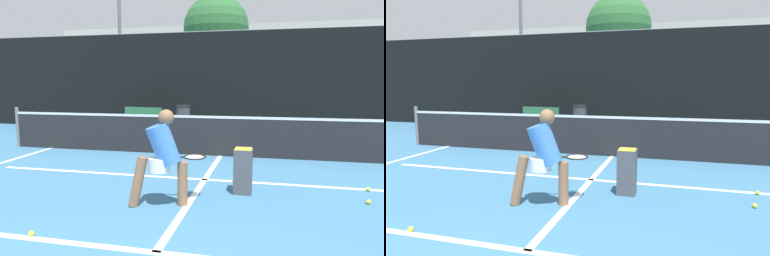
% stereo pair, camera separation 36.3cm
% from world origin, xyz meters
% --- Properties ---
extents(court_baseline_near, '(11.00, 0.10, 0.01)m').
position_xyz_m(court_baseline_near, '(0.00, 1.96, 0.00)').
color(court_baseline_near, white).
rests_on(court_baseline_near, ground).
extents(court_service_line, '(8.25, 0.10, 0.01)m').
position_xyz_m(court_service_line, '(0.00, 4.67, 0.00)').
color(court_service_line, white).
rests_on(court_service_line, ground).
extents(court_center_mark, '(0.10, 4.75, 0.01)m').
position_xyz_m(court_center_mark, '(0.00, 4.33, 0.00)').
color(court_center_mark, white).
rests_on(court_center_mark, ground).
extents(net, '(11.09, 0.09, 1.07)m').
position_xyz_m(net, '(0.00, 6.70, 0.51)').
color(net, slate).
rests_on(net, ground).
extents(fence_back, '(24.00, 0.06, 3.54)m').
position_xyz_m(fence_back, '(0.00, 11.10, 1.76)').
color(fence_back, black).
rests_on(fence_back, ground).
extents(player_practicing, '(1.08, 0.78, 1.37)m').
position_xyz_m(player_practicing, '(-0.33, 3.28, 0.73)').
color(player_practicing, '#8C6042').
rests_on(player_practicing, ground).
extents(tennis_ball_scattered_3, '(0.07, 0.07, 0.07)m').
position_xyz_m(tennis_ball_scattered_3, '(2.67, 4.60, 0.03)').
color(tennis_ball_scattered_3, '#D1E033').
rests_on(tennis_ball_scattered_3, ground).
extents(tennis_ball_scattered_4, '(0.07, 0.07, 0.07)m').
position_xyz_m(tennis_ball_scattered_4, '(2.51, 3.96, 0.03)').
color(tennis_ball_scattered_4, '#D1E033').
rests_on(tennis_ball_scattered_4, ground).
extents(tennis_ball_scattered_5, '(0.07, 0.07, 0.07)m').
position_xyz_m(tennis_ball_scattered_5, '(0.52, 4.64, 0.03)').
color(tennis_ball_scattered_5, '#D1E033').
rests_on(tennis_ball_scattered_5, ground).
extents(tennis_ball_scattered_6, '(0.07, 0.07, 0.07)m').
position_xyz_m(tennis_ball_scattered_6, '(-0.90, 6.18, 0.03)').
color(tennis_ball_scattered_6, '#D1E033').
rests_on(tennis_ball_scattered_6, ground).
extents(tennis_ball_scattered_7, '(0.07, 0.07, 0.07)m').
position_xyz_m(tennis_ball_scattered_7, '(-1.49, 2.00, 0.03)').
color(tennis_ball_scattered_7, '#D1E033').
rests_on(tennis_ball_scattered_7, ground).
extents(ball_hopper, '(0.28, 0.28, 0.71)m').
position_xyz_m(ball_hopper, '(0.72, 4.08, 0.37)').
color(ball_hopper, '#4C4C51').
rests_on(ball_hopper, ground).
extents(courtside_bench, '(1.51, 0.59, 0.86)m').
position_xyz_m(courtside_bench, '(-3.25, 10.06, 0.46)').
color(courtside_bench, '#33724C').
rests_on(courtside_bench, ground).
extents(trash_bin, '(0.47, 0.47, 0.97)m').
position_xyz_m(trash_bin, '(-1.69, 9.84, 0.49)').
color(trash_bin, '#3F3F42').
rests_on(trash_bin, ground).
extents(parked_car, '(1.66, 4.59, 1.48)m').
position_xyz_m(parked_car, '(2.74, 15.46, 0.63)').
color(parked_car, navy).
rests_on(parked_car, ground).
extents(tree_west, '(4.02, 4.02, 7.07)m').
position_xyz_m(tree_west, '(-2.24, 20.39, 5.05)').
color(tree_west, brown).
rests_on(tree_west, ground).
extents(building_far, '(36.00, 2.40, 6.61)m').
position_xyz_m(building_far, '(0.00, 29.75, 3.31)').
color(building_far, beige).
rests_on(building_far, ground).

